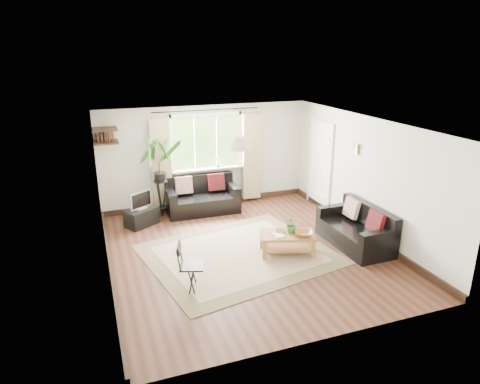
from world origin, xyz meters
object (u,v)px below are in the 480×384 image
object	(u,v)px
sofa_right	(355,227)
coffee_table	(287,244)
folding_chair	(192,267)
palm_stand	(160,178)
sofa_back	(202,196)
tv_stand	(142,217)

from	to	relation	value
sofa_right	coffee_table	bearing A→B (deg)	-96.02
coffee_table	folding_chair	bearing A→B (deg)	-162.79
palm_stand	sofa_right	bearing A→B (deg)	-40.92
palm_stand	coffee_table	bearing A→B (deg)	-55.50
sofa_back	sofa_right	distance (m)	3.57
tv_stand	folding_chair	distance (m)	2.92
coffee_table	palm_stand	size ratio (longest dim) A/B	0.54
sofa_back	palm_stand	world-z (taller)	palm_stand
tv_stand	palm_stand	xyz separation A→B (m)	(0.50, 0.40, 0.71)
sofa_back	tv_stand	distance (m)	1.49
coffee_table	palm_stand	world-z (taller)	palm_stand
sofa_back	folding_chair	bearing A→B (deg)	-106.67
sofa_right	palm_stand	distance (m)	4.30
sofa_back	coffee_table	distance (m)	2.78
sofa_right	tv_stand	xyz separation A→B (m)	(-3.73, 2.40, -0.19)
tv_stand	folding_chair	size ratio (longest dim) A/B	0.89
sofa_right	palm_stand	world-z (taller)	palm_stand
palm_stand	sofa_back	bearing A→B (deg)	-3.73
folding_chair	coffee_table	bearing A→B (deg)	-55.46
coffee_table	folding_chair	size ratio (longest dim) A/B	1.25
coffee_table	tv_stand	size ratio (longest dim) A/B	1.41
sofa_right	folding_chair	size ratio (longest dim) A/B	2.03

